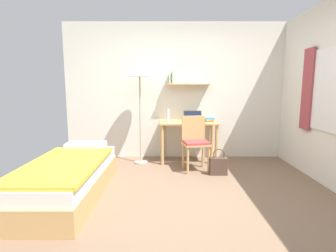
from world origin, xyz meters
TOP-DOWN VIEW (x-y plane):
  - ground_plane at (0.00, 0.00)m, footprint 5.28×5.28m
  - wall_back at (0.00, 2.02)m, footprint 4.40×0.27m
  - bed at (-1.48, 0.11)m, footprint 0.85×1.93m
  - desk at (0.17, 1.70)m, footprint 1.06×0.58m
  - desk_chair at (0.24, 1.19)m, footprint 0.48×0.45m
  - standing_lamp at (-0.71, 1.58)m, footprint 0.44×0.44m
  - laptop at (0.25, 1.70)m, footprint 0.34×0.21m
  - water_bottle at (-0.22, 1.69)m, footprint 0.06×0.06m
  - book_stack at (0.55, 1.72)m, footprint 0.18×0.22m
  - handbag at (0.59, 0.92)m, footprint 0.27×0.12m

SIDE VIEW (x-z plane):
  - ground_plane at x=0.00m, z-range 0.00..0.00m
  - handbag at x=0.59m, z-range -0.06..0.36m
  - bed at x=-1.48m, z-range -0.03..0.51m
  - desk_chair at x=0.24m, z-range 0.05..0.96m
  - desk at x=0.17m, z-range 0.24..0.99m
  - book_stack at x=0.55m, z-range 0.75..0.83m
  - laptop at x=0.25m, z-range 0.70..0.90m
  - water_bottle at x=-0.22m, z-range 0.75..0.99m
  - wall_back at x=0.00m, z-range 0.00..2.60m
  - standing_lamp at x=-0.71m, z-range 0.70..2.50m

